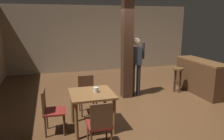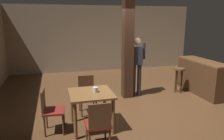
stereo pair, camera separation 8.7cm
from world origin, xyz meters
The scene contains 11 objects.
ground_plane centered at (0.00, 0.00, 0.00)m, with size 10.80×10.80×0.00m, color #4C301C.
wall_back centered at (0.00, 4.50, 1.40)m, with size 8.00×0.10×2.80m, color gray.
pillar centered at (-0.12, 0.90, 1.40)m, with size 0.28×0.28×2.80m, color #382114.
dining_table centered at (-1.46, -0.71, 0.63)m, with size 0.87×0.87×0.78m.
chair_south centered at (-1.47, -1.52, 0.51)m, with size 0.42×0.42×0.89m.
chair_west centered at (-2.28, -0.68, 0.51)m, with size 0.45×0.45×0.89m.
chair_north centered at (-1.42, 0.11, 0.51)m, with size 0.42×0.42×0.89m.
napkin_cup centered at (-1.37, -0.72, 0.83)m, with size 0.10×0.10×0.11m, color beige.
standing_person centered at (0.17, 0.91, 1.00)m, with size 0.46×0.32×1.72m.
bar_counter centered at (2.10, 0.62, 0.52)m, with size 0.56×1.84×1.01m.
bar_stool_near centered at (1.55, 0.87, 0.57)m, with size 0.34×0.34×0.77m.
Camera 1 is at (-2.22, -4.86, 2.23)m, focal length 35.00 mm.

